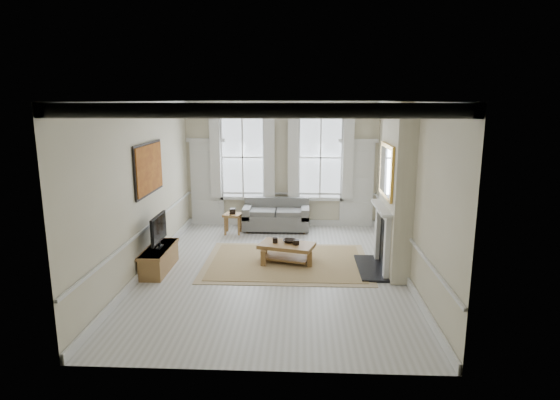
{
  "coord_description": "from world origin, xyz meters",
  "views": [
    {
      "loc": [
        0.55,
        -9.01,
        3.43
      ],
      "look_at": [
        0.08,
        1.08,
        1.25
      ],
      "focal_mm": 30.0,
      "sensor_mm": 36.0,
      "label": 1
    }
  ],
  "objects_px": {
    "tv_stand": "(159,259)",
    "coffee_table": "(287,247)",
    "sofa": "(276,217)",
    "side_table": "(233,218)"
  },
  "relations": [
    {
      "from": "side_table",
      "to": "coffee_table",
      "type": "bearing_deg",
      "value": -56.02
    },
    {
      "from": "side_table",
      "to": "tv_stand",
      "type": "xyz_separation_m",
      "value": [
        -1.11,
        -2.76,
        -0.18
      ]
    },
    {
      "from": "side_table",
      "to": "sofa",
      "type": "bearing_deg",
      "value": 20.56
    },
    {
      "from": "sofa",
      "to": "tv_stand",
      "type": "relative_size",
      "value": 1.29
    },
    {
      "from": "side_table",
      "to": "tv_stand",
      "type": "bearing_deg",
      "value": -111.98
    },
    {
      "from": "coffee_table",
      "to": "tv_stand",
      "type": "xyz_separation_m",
      "value": [
        -2.59,
        -0.57,
        -0.1
      ]
    },
    {
      "from": "coffee_table",
      "to": "tv_stand",
      "type": "bearing_deg",
      "value": -151.61
    },
    {
      "from": "sofa",
      "to": "coffee_table",
      "type": "height_order",
      "value": "sofa"
    },
    {
      "from": "tv_stand",
      "to": "coffee_table",
      "type": "bearing_deg",
      "value": 12.41
    },
    {
      "from": "side_table",
      "to": "tv_stand",
      "type": "height_order",
      "value": "side_table"
    }
  ]
}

